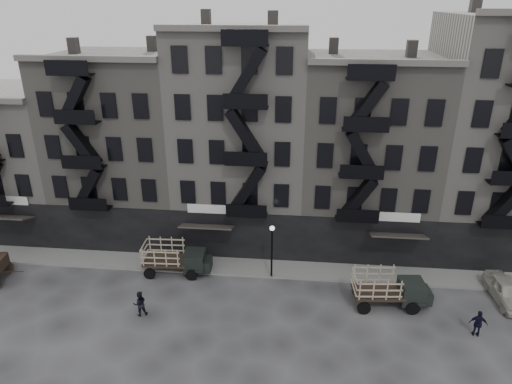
# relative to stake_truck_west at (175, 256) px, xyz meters

# --- Properties ---
(ground) EXTENTS (140.00, 140.00, 0.00)m
(ground) POSITION_rel_stake_truck_west_xyz_m (4.17, -2.61, -1.42)
(ground) COLOR #38383A
(ground) RESTS_ON ground
(sidewalk) EXTENTS (55.00, 2.50, 0.15)m
(sidewalk) POSITION_rel_stake_truck_west_xyz_m (4.17, 1.14, -1.35)
(sidewalk) COLOR slate
(sidewalk) RESTS_ON ground
(building_west) EXTENTS (10.00, 11.35, 13.20)m
(building_west) POSITION_rel_stake_truck_west_xyz_m (-15.83, 7.22, 4.58)
(building_west) COLOR gray
(building_west) RESTS_ON ground
(building_midwest) EXTENTS (10.00, 11.35, 16.20)m
(building_midwest) POSITION_rel_stake_truck_west_xyz_m (-5.83, 7.22, 6.08)
(building_midwest) COLOR slate
(building_midwest) RESTS_ON ground
(building_center) EXTENTS (10.00, 11.35, 18.20)m
(building_center) POSITION_rel_stake_truck_west_xyz_m (4.17, 7.22, 7.08)
(building_center) COLOR gray
(building_center) RESTS_ON ground
(building_mideast) EXTENTS (10.00, 11.35, 16.20)m
(building_mideast) POSITION_rel_stake_truck_west_xyz_m (14.17, 7.22, 6.08)
(building_mideast) COLOR slate
(building_mideast) RESTS_ON ground
(building_east) EXTENTS (10.00, 11.35, 19.20)m
(building_east) POSITION_rel_stake_truck_west_xyz_m (24.17, 7.22, 7.58)
(building_east) COLOR gray
(building_east) RESTS_ON ground
(lamp_post) EXTENTS (0.36, 0.36, 4.28)m
(lamp_post) POSITION_rel_stake_truck_west_xyz_m (7.17, -0.01, 1.36)
(lamp_post) COLOR black
(lamp_post) RESTS_ON ground
(stake_truck_west) EXTENTS (5.05, 2.25, 2.49)m
(stake_truck_west) POSITION_rel_stake_truck_west_xyz_m (0.00, 0.00, 0.00)
(stake_truck_west) COLOR black
(stake_truck_west) RESTS_ON ground
(stake_truck_east) EXTENTS (5.22, 2.48, 2.55)m
(stake_truck_east) POSITION_rel_stake_truck_west_xyz_m (15.11, -2.44, 0.03)
(stake_truck_east) COLOR black
(stake_truck_east) RESTS_ON ground
(car_east) EXTENTS (2.04, 4.51, 1.50)m
(car_east) POSITION_rel_stake_truck_west_xyz_m (23.17, -1.14, -0.67)
(car_east) COLOR #B1AF9F
(car_east) RESTS_ON ground
(pedestrian_mid) EXTENTS (1.06, 0.97, 1.76)m
(pedestrian_mid) POSITION_rel_stake_truck_west_xyz_m (-0.98, -5.10, -0.54)
(pedestrian_mid) COLOR black
(pedestrian_mid) RESTS_ON ground
(policeman) EXTENTS (1.10, 0.62, 1.77)m
(policeman) POSITION_rel_stake_truck_west_xyz_m (20.02, -4.98, -0.54)
(policeman) COLOR black
(policeman) RESTS_ON ground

